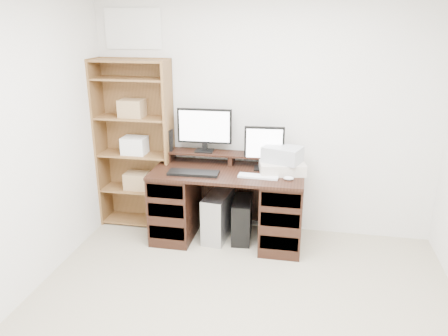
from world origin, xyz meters
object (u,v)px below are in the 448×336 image
(printer, at_px, (282,167))
(monitor_wide, at_px, (205,128))
(tower_black, at_px, (242,219))
(bookshelf, at_px, (135,143))
(desk, at_px, (228,204))
(monitor_small, at_px, (264,146))
(tower_silver, at_px, (218,216))

(printer, bearing_deg, monitor_wide, 156.68)
(tower_black, bearing_deg, monitor_wide, 150.94)
(printer, xyz_separation_m, bookshelf, (-1.57, 0.15, 0.11))
(bookshelf, bearing_deg, desk, -11.50)
(desk, distance_m, monitor_small, 0.70)
(tower_silver, xyz_separation_m, bookshelf, (-0.94, 0.20, 0.68))
(monitor_wide, relative_size, tower_silver, 1.16)
(monitor_wide, xyz_separation_m, monitor_small, (0.63, -0.10, -0.13))
(tower_silver, height_order, bookshelf, bookshelf)
(tower_silver, distance_m, tower_black, 0.25)
(monitor_small, relative_size, tower_silver, 0.89)
(monitor_wide, height_order, tower_black, monitor_wide)
(tower_black, bearing_deg, bookshelf, 166.82)
(monitor_small, height_order, printer, monitor_small)
(monitor_small, xyz_separation_m, printer, (0.19, -0.07, -0.18))
(desk, distance_m, tower_silver, 0.18)
(monitor_small, distance_m, bookshelf, 1.39)
(monitor_wide, distance_m, tower_black, 1.02)
(desk, height_order, monitor_wide, monitor_wide)
(desk, xyz_separation_m, bookshelf, (-1.05, 0.21, 0.53))
(monitor_wide, distance_m, monitor_small, 0.65)
(monitor_wide, xyz_separation_m, printer, (0.81, -0.17, -0.31))
(monitor_wide, relative_size, monitor_small, 1.30)
(tower_silver, height_order, tower_black, tower_silver)
(tower_silver, bearing_deg, bookshelf, 174.05)
(desk, bearing_deg, bookshelf, 168.50)
(desk, relative_size, tower_silver, 3.09)
(desk, distance_m, monitor_wide, 0.82)
(monitor_small, relative_size, tower_black, 0.96)
(monitor_wide, bearing_deg, tower_black, -26.61)
(printer, bearing_deg, bookshelf, 162.77)
(monitor_small, height_order, tower_black, monitor_small)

